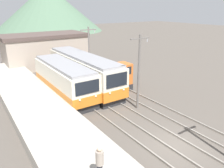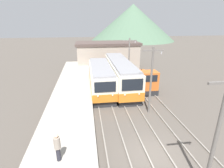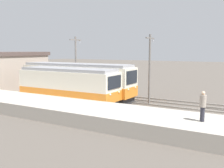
% 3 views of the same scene
% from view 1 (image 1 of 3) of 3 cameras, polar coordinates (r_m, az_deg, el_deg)
% --- Properties ---
extents(ground_plane, '(200.00, 200.00, 0.00)m').
position_cam_1_polar(ground_plane, '(15.88, 15.92, -15.11)').
color(ground_plane, '#564F47').
extents(track_left, '(1.54, 60.00, 0.14)m').
position_cam_1_polar(track_left, '(14.25, 8.77, -18.68)').
color(track_left, gray).
rests_on(track_left, ground).
extents(track_center, '(1.54, 60.00, 0.14)m').
position_cam_1_polar(track_center, '(15.98, 16.42, -14.64)').
color(track_center, gray).
rests_on(track_center, ground).
extents(track_right, '(1.54, 60.00, 0.14)m').
position_cam_1_polar(track_right, '(18.13, 22.63, -11.05)').
color(track_right, gray).
rests_on(track_right, ground).
extents(commuter_train_left, '(2.84, 10.35, 3.52)m').
position_cam_1_polar(commuter_train_left, '(23.01, -12.39, 0.83)').
color(commuter_train_left, '#28282B').
rests_on(commuter_train_left, ground).
extents(commuter_train_center, '(2.84, 13.22, 3.81)m').
position_cam_1_polar(commuter_train_center, '(25.05, -7.50, 2.94)').
color(commuter_train_center, '#28282B').
rests_on(commuter_train_center, ground).
extents(shunting_locomotive, '(2.40, 5.49, 3.00)m').
position_cam_1_polar(shunting_locomotive, '(25.49, 0.03, 2.10)').
color(shunting_locomotive, '#28282B').
rests_on(shunting_locomotive, ground).
extents(catenary_mast_mid, '(2.00, 0.20, 6.70)m').
position_cam_1_polar(catenary_mast_mid, '(19.14, 7.04, 3.71)').
color(catenary_mast_mid, slate).
rests_on(catenary_mast_mid, ground).
extents(catenary_mast_far, '(2.00, 0.20, 6.70)m').
position_cam_1_polar(catenary_mast_far, '(26.30, -5.94, 8.08)').
color(catenary_mast_far, slate).
rests_on(catenary_mast_far, ground).
extents(person_on_platform, '(0.38, 0.38, 1.82)m').
position_cam_1_polar(person_on_platform, '(10.79, -3.24, -19.69)').
color(person_on_platform, '#282833').
rests_on(person_on_platform, platform_left).
extents(station_building, '(12.60, 6.30, 4.97)m').
position_cam_1_polar(station_building, '(36.11, -17.04, 8.57)').
color(station_building, '#AD9E8E').
rests_on(station_building, ground).
extents(mountain_backdrop, '(40.39, 40.39, 16.71)m').
position_cam_1_polar(mountain_backdrop, '(90.69, -16.30, 18.46)').
color(mountain_backdrop, '#517056').
rests_on(mountain_backdrop, ground).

